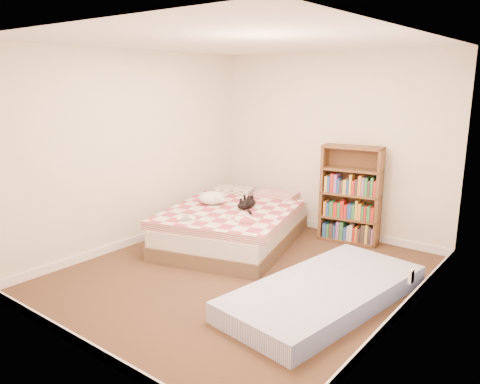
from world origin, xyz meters
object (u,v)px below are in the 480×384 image
Objects in this scene: floor_mattress at (325,292)px; black_cat at (248,204)px; bed at (236,224)px; bookshelf at (351,205)px; white_dog at (212,198)px.

floor_mattress is 1.87m from black_cat.
bed is 1.85× the size of bookshelf.
bed is 0.48m from white_dog.
bookshelf reaches higher than white_dog.
white_dog reaches higher than black_cat.
bookshelf is 2.23× the size of black_cat.
bookshelf is 1.38m from black_cat.
floor_mattress is (0.60, -1.82, -0.40)m from bookshelf.
bed is at bearing 163.28° from floor_mattress.
bookshelf is at bearing 19.97° from black_cat.
white_dog is at bearing 172.96° from black_cat.
bookshelf is 1.86m from white_dog.
bookshelf reaches higher than black_cat.
white_dog is (-0.50, -0.15, 0.03)m from black_cat.
black_cat is at bearing 159.67° from floor_mattress.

